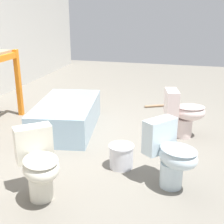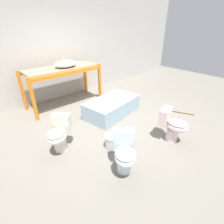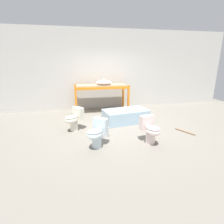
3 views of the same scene
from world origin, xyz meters
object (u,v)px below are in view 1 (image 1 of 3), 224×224
bathtub_main (67,114)px  bucket_white (121,156)px  toilet_far (171,154)px  toilet_near (184,112)px  toilet_extra (39,164)px

bathtub_main → bucket_white: bathtub_main is taller
toilet_far → bucket_white: bearing=105.3°
bathtub_main → toilet_near: 1.66m
toilet_extra → toilet_near: bearing=15.7°
toilet_far → bucket_white: size_ratio=2.34×
bathtub_main → toilet_extra: toilet_extra is taller
toilet_near → bucket_white: bearing=136.1°
toilet_near → toilet_far: (-1.30, 0.06, 0.00)m
toilet_extra → bucket_white: size_ratio=2.34×
toilet_near → toilet_extra: same height
bathtub_main → toilet_near: bearing=-94.1°
bathtub_main → toilet_far: 1.96m
bucket_white → toilet_extra: bearing=141.7°
toilet_extra → bucket_white: 0.99m
bathtub_main → bucket_white: (-0.91, -1.03, -0.10)m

